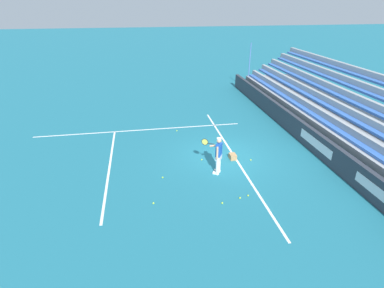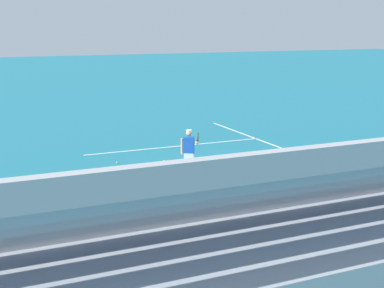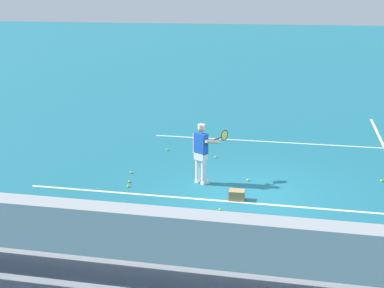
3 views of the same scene
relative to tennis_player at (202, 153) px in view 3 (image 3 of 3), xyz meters
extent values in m
plane|color=#1E6B7F|center=(1.42, -0.71, -0.89)|extent=(160.00, 160.00, 0.00)
cube|color=white|center=(1.42, -1.21, -0.89)|extent=(12.00, 0.10, 0.01)
cube|color=white|center=(1.42, 4.79, -0.89)|extent=(8.22, 0.10, 0.01)
cube|color=#2D333D|center=(1.42, -5.32, -0.34)|extent=(25.37, 0.24, 1.10)
cube|color=silver|center=(0.94, -5.19, -0.29)|extent=(2.80, 0.01, 0.44)
cube|color=blue|center=(1.42, -6.32, 0.29)|extent=(23.62, 0.40, 0.12)
cube|color=#9EA3A8|center=(1.42, -6.60, 0.43)|extent=(24.10, 0.24, 0.45)
cube|color=blue|center=(1.42, -7.12, 0.74)|extent=(23.62, 0.40, 0.12)
cube|color=#9EA3A8|center=(1.42, -7.40, 0.88)|extent=(24.10, 0.24, 0.45)
cube|color=blue|center=(1.42, -7.92, 1.19)|extent=(23.62, 0.40, 0.12)
cube|color=#9EA3A8|center=(1.42, -8.20, 1.33)|extent=(24.10, 0.24, 0.45)
cube|color=blue|center=(1.42, -8.72, 1.64)|extent=(23.62, 0.40, 0.12)
cube|color=#9EA3A8|center=(1.42, -9.00, 1.78)|extent=(24.10, 0.24, 0.45)
cube|color=blue|center=(1.42, -9.52, 2.09)|extent=(23.62, 0.40, 0.12)
cube|color=#9EA3A8|center=(1.42, -9.80, 2.23)|extent=(24.10, 0.24, 0.45)
cylinder|color=silver|center=(-0.11, 0.04, -0.45)|extent=(0.15, 0.15, 0.88)
cylinder|color=silver|center=(0.08, -0.08, -0.45)|extent=(0.15, 0.15, 0.88)
cube|color=white|center=(-0.08, 0.09, -0.85)|extent=(0.24, 0.30, 0.09)
cube|color=white|center=(0.11, -0.02, -0.85)|extent=(0.24, 0.30, 0.09)
cube|color=silver|center=(-0.02, -0.02, -0.09)|extent=(0.40, 0.36, 0.20)
cube|color=#194CB2|center=(-0.02, -0.02, 0.28)|extent=(0.42, 0.36, 0.58)
sphere|color=tan|center=(-0.01, -0.01, 0.71)|extent=(0.21, 0.21, 0.21)
cylinder|color=white|center=(-0.01, -0.01, 0.80)|extent=(0.20, 0.20, 0.05)
cylinder|color=tan|center=(-0.23, 0.10, 0.24)|extent=(0.09, 0.09, 0.56)
cylinder|color=tan|center=(0.29, 0.03, 0.33)|extent=(0.37, 0.55, 0.24)
cylinder|color=black|center=(0.42, 0.23, 0.38)|extent=(0.18, 0.27, 0.03)
torus|color=black|center=(0.56, 0.47, 0.42)|extent=(0.18, 0.28, 0.31)
cylinder|color=#D6D14C|center=(0.56, 0.47, 0.42)|extent=(0.14, 0.24, 0.27)
cube|color=#A87F51|center=(1.14, -1.05, -0.76)|extent=(0.41, 0.31, 0.26)
sphere|color=#CCE533|center=(-1.78, 2.94, -0.86)|extent=(0.07, 0.07, 0.07)
sphere|color=#CCE533|center=(5.00, 1.18, -0.86)|extent=(0.07, 0.07, 0.07)
sphere|color=#CCE533|center=(-1.93, -0.76, -0.86)|extent=(0.07, 0.07, 0.07)
sphere|color=#CCE533|center=(1.26, 0.45, -0.86)|extent=(0.07, 0.07, 0.07)
sphere|color=#CCE533|center=(-0.02, 2.44, -0.86)|extent=(0.07, 0.07, 0.07)
sphere|color=#CCE533|center=(-2.02, -0.39, -0.86)|extent=(0.07, 0.07, 0.07)
sphere|color=#CCE533|center=(0.83, -1.87, -0.86)|extent=(0.07, 0.07, 0.07)
sphere|color=#CCE533|center=(-2.22, 0.37, -0.86)|extent=(0.07, 0.07, 0.07)
camera|label=1|loc=(-11.12, 3.09, 6.06)|focal=28.00mm
camera|label=2|loc=(-7.26, -16.63, 4.35)|focal=50.00mm
camera|label=3|loc=(2.72, -13.98, 4.30)|focal=50.00mm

